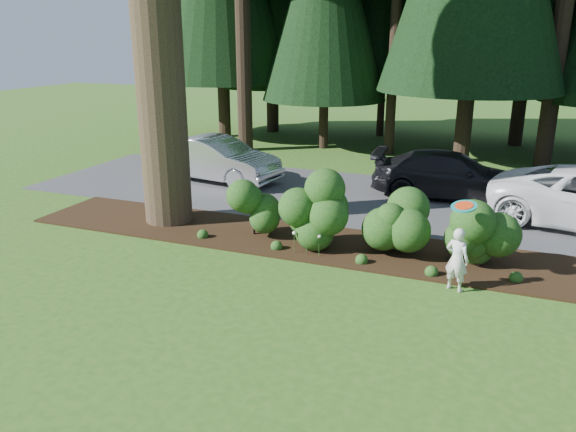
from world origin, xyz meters
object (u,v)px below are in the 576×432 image
object	(u,v)px
car_silver_wagon	(217,159)
car_dark_suv	(451,175)
child	(457,259)
frisbee	(464,206)

from	to	relation	value
car_silver_wagon	car_dark_suv	bearing A→B (deg)	-75.22
car_dark_suv	child	xyz separation A→B (m)	(0.84, -6.76, -0.08)
frisbee	car_dark_suv	bearing A→B (deg)	97.53
car_dark_suv	frisbee	bearing A→B (deg)	-176.26
car_dark_suv	car_silver_wagon	bearing A→B (deg)	92.15
car_dark_suv	child	world-z (taller)	car_dark_suv
frisbee	child	bearing A→B (deg)	-92.27
car_dark_suv	frisbee	distance (m)	6.55
car_silver_wagon	car_dark_suv	xyz separation A→B (m)	(7.69, 0.80, -0.05)
car_silver_wagon	child	distance (m)	10.40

